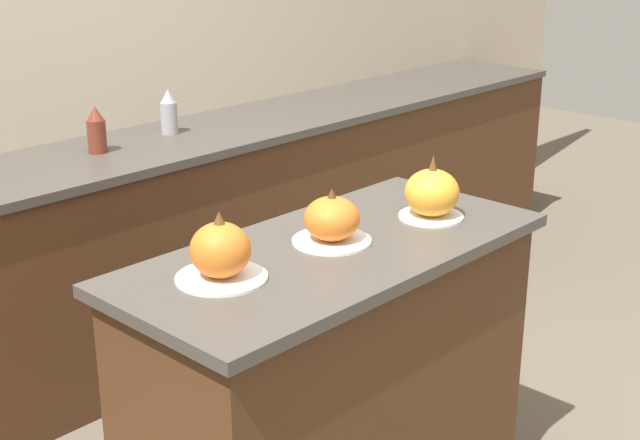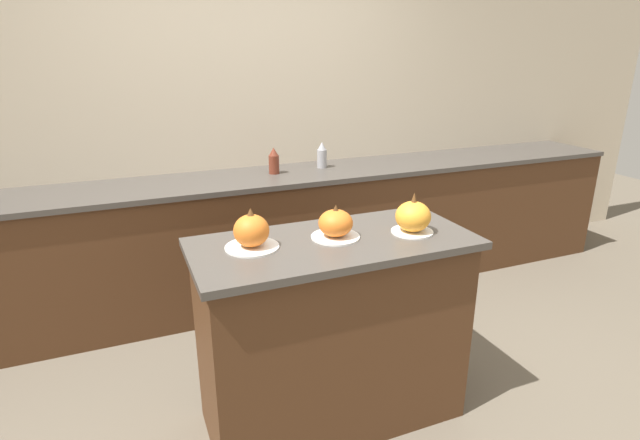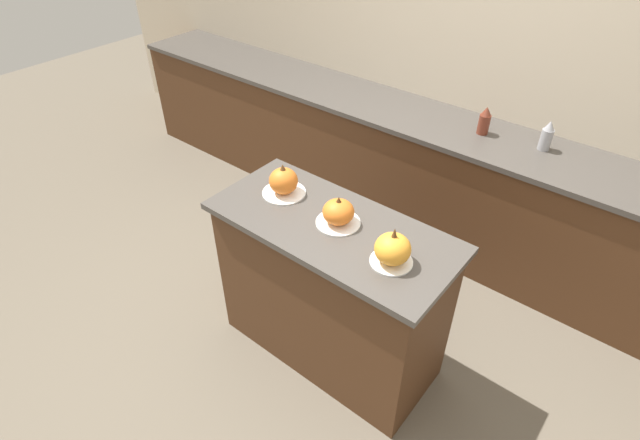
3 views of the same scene
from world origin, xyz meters
TOP-DOWN VIEW (x-y plane):
  - wall_back at (0.00, 1.70)m, footprint 8.00×0.06m
  - kitchen_island at (0.00, 0.00)m, footprint 1.28×0.58m
  - back_counter at (0.00, 1.37)m, footprint 6.00×0.60m
  - pumpkin_cake_left at (-0.36, 0.05)m, footprint 0.23×0.23m
  - pumpkin_cake_center at (0.02, 0.03)m, footprint 0.22×0.22m
  - pumpkin_cake_right at (0.38, -0.05)m, footprint 0.20×0.20m
  - bottle_tall at (0.16, 1.40)m, footprint 0.07×0.07m
  - bottle_short at (0.54, 1.44)m, footprint 0.07×0.07m

SIDE VIEW (x-z plane):
  - back_counter at x=0.00m, z-range 0.00..0.94m
  - kitchen_island at x=0.00m, z-range 0.00..0.96m
  - pumpkin_cake_center at x=0.02m, z-range 0.94..1.10m
  - bottle_tall at x=0.16m, z-range 0.93..1.12m
  - bottle_short at x=0.54m, z-range 0.93..1.12m
  - pumpkin_cake_left at x=-0.36m, z-range 0.94..1.12m
  - pumpkin_cake_right at x=0.38m, z-range 0.93..1.13m
  - wall_back at x=0.00m, z-range 0.00..2.50m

